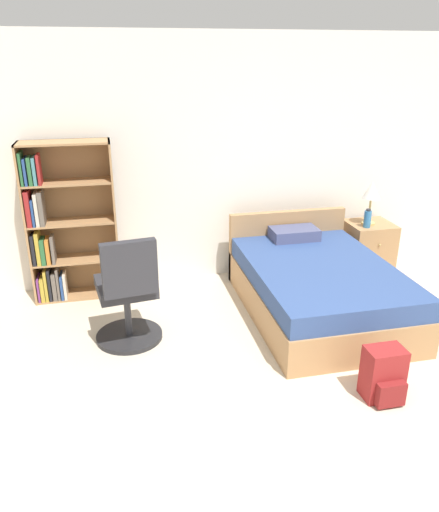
% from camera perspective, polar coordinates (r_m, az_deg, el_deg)
% --- Properties ---
extents(ground_plane, '(14.00, 14.00, 0.00)m').
position_cam_1_polar(ground_plane, '(3.32, 14.71, -24.25)').
color(ground_plane, beige).
extents(wall_back, '(9.00, 0.06, 2.60)m').
position_cam_1_polar(wall_back, '(5.46, 0.65, 10.77)').
color(wall_back, white).
rests_on(wall_back, ground_plane).
extents(bookshelf, '(0.87, 0.32, 1.61)m').
position_cam_1_polar(bookshelf, '(5.24, -17.75, 3.20)').
color(bookshelf, '#AD7F51').
rests_on(bookshelf, ground_plane).
extents(bed, '(1.32, 1.94, 0.77)m').
position_cam_1_polar(bed, '(4.97, 10.99, -3.34)').
color(bed, '#AD7F51').
rests_on(bed, ground_plane).
extents(office_chair, '(0.59, 0.64, 1.02)m').
position_cam_1_polar(office_chair, '(4.32, -10.43, -4.46)').
color(office_chair, '#232326').
rests_on(office_chair, ground_plane).
extents(nightstand, '(0.50, 0.49, 0.58)m').
position_cam_1_polar(nightstand, '(6.04, 16.59, 0.98)').
color(nightstand, '#AD7F51').
rests_on(nightstand, ground_plane).
extents(table_lamp, '(0.20, 0.20, 0.49)m').
position_cam_1_polar(table_lamp, '(5.81, 17.00, 6.97)').
color(table_lamp, tan).
rests_on(table_lamp, nightstand).
extents(water_bottle, '(0.08, 0.08, 0.21)m').
position_cam_1_polar(water_bottle, '(5.76, 16.56, 4.11)').
color(water_bottle, teal).
rests_on(water_bottle, nightstand).
extents(backpack_red, '(0.28, 0.26, 0.41)m').
position_cam_1_polar(backpack_red, '(3.92, 18.26, -12.82)').
color(backpack_red, maroon).
rests_on(backpack_red, ground_plane).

